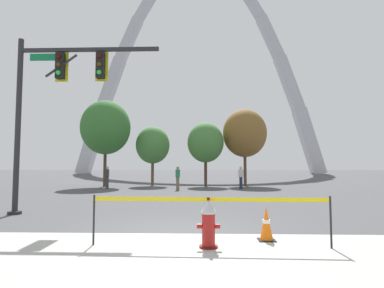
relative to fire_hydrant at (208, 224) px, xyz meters
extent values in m
plane|color=#474749|center=(-0.77, 1.42, -0.47)|extent=(240.00, 240.00, 0.00)
cylinder|color=#5E0F0D|center=(0.00, -0.01, -0.44)|extent=(0.36, 0.36, 0.05)
cylinder|color=maroon|center=(0.00, -0.01, -0.11)|extent=(0.26, 0.26, 0.62)
cylinder|color=#B7B7BC|center=(0.00, -0.01, 0.22)|extent=(0.30, 0.30, 0.04)
cone|color=#B7B7BC|center=(0.00, -0.01, 0.35)|extent=(0.30, 0.30, 0.22)
cylinder|color=#5E0F0D|center=(0.00, -0.01, 0.49)|extent=(0.06, 0.06, 0.06)
cylinder|color=maroon|center=(-0.18, -0.01, -0.04)|extent=(0.10, 0.09, 0.09)
cylinder|color=maroon|center=(0.18, -0.01, -0.04)|extent=(0.10, 0.09, 0.09)
cylinder|color=maroon|center=(0.00, 0.19, -0.14)|extent=(0.13, 0.14, 0.13)
cylinder|color=#5E0F0D|center=(0.00, 0.27, -0.14)|extent=(0.15, 0.03, 0.15)
cylinder|color=#232326|center=(-2.34, 0.12, 0.04)|extent=(0.04, 0.04, 1.02)
cylinder|color=#232326|center=(2.39, 0.01, 0.04)|extent=(0.04, 0.04, 1.02)
cube|color=yellow|center=(0.03, 0.06, 0.47)|extent=(4.73, 0.12, 0.08)
cube|color=black|center=(1.26, 0.63, -0.45)|extent=(0.36, 0.36, 0.03)
cone|color=orange|center=(1.26, 0.63, -0.09)|extent=(0.28, 0.28, 0.70)
cylinder|color=white|center=(1.26, 0.63, -0.05)|extent=(0.17, 0.17, 0.08)
cylinder|color=#232326|center=(-6.40, 4.13, 2.53)|extent=(0.18, 0.18, 6.00)
cylinder|color=#232326|center=(-6.40, 4.13, -0.42)|extent=(0.44, 0.44, 0.10)
cube|color=#232326|center=(-4.00, 4.13, 5.13)|extent=(4.80, 0.12, 0.12)
cylinder|color=#232326|center=(-4.96, 4.13, 4.58)|extent=(1.11, 0.08, 0.81)
cube|color=black|center=(-5.00, 4.13, 4.58)|extent=(0.26, 0.24, 0.90)
cube|color=gold|center=(-5.00, 4.27, 4.58)|extent=(0.44, 0.03, 1.04)
sphere|color=#360606|center=(-5.00, 4.00, 4.86)|extent=(0.16, 0.16, 0.16)
sphere|color=#392706|center=(-5.00, 4.00, 4.58)|extent=(0.16, 0.16, 0.16)
sphere|color=green|center=(-5.00, 4.00, 4.30)|extent=(0.16, 0.16, 0.16)
cube|color=black|center=(-3.60, 4.13, 4.58)|extent=(0.26, 0.24, 0.90)
cube|color=gold|center=(-3.60, 4.27, 4.58)|extent=(0.44, 0.03, 1.04)
sphere|color=#360606|center=(-3.60, 4.00, 4.86)|extent=(0.16, 0.16, 0.16)
sphere|color=#392706|center=(-3.60, 4.00, 4.58)|extent=(0.16, 0.16, 0.16)
sphere|color=green|center=(-3.60, 4.00, 4.30)|extent=(0.16, 0.16, 0.16)
cube|color=#0F6638|center=(-5.60, 4.11, 4.88)|extent=(0.90, 0.04, 0.24)
cube|color=#B2B5BC|center=(-23.20, 58.70, 6.10)|extent=(6.18, 2.51, 13.92)
cube|color=#B2B5BC|center=(-19.47, 58.70, 18.15)|extent=(5.93, 2.28, 11.79)
cube|color=#B2B5BC|center=(-15.73, 58.70, 28.01)|extent=(5.68, 2.06, 9.66)
cube|color=#B2B5BC|center=(-11.99, 58.70, 35.68)|extent=(5.39, 1.84, 7.57)
cube|color=#B2B5BC|center=(10.45, 58.70, 35.68)|extent=(5.39, 1.84, 7.57)
cube|color=#B2B5BC|center=(14.19, 58.70, 28.01)|extent=(5.68, 2.06, 9.66)
cube|color=#B2B5BC|center=(17.92, 58.70, 18.15)|extent=(5.93, 2.28, 11.79)
cube|color=#B2B5BC|center=(21.66, 58.70, 6.10)|extent=(6.18, 2.51, 13.92)
cylinder|color=#473323|center=(-7.73, 18.09, 0.98)|extent=(0.24, 0.24, 2.90)
ellipsoid|color=#336B2D|center=(-7.73, 18.09, 4.17)|extent=(3.87, 3.87, 4.25)
cylinder|color=brown|center=(-4.22, 19.53, 0.57)|extent=(0.24, 0.24, 2.08)
ellipsoid|color=#427A38|center=(-4.22, 19.53, 2.87)|extent=(2.78, 2.78, 3.06)
cylinder|color=#473323|center=(0.13, 18.95, 0.62)|extent=(0.24, 0.24, 2.18)
ellipsoid|color=#427A38|center=(0.13, 18.95, 3.02)|extent=(2.91, 2.91, 3.20)
cylinder|color=brown|center=(3.37, 19.68, 0.88)|extent=(0.24, 0.24, 2.69)
ellipsoid|color=brown|center=(3.37, 19.68, 3.84)|extent=(3.59, 3.59, 3.95)
cylinder|color=brown|center=(-1.79, 14.98, -0.05)|extent=(0.22, 0.22, 0.84)
cube|color=#23754C|center=(-1.79, 14.98, 0.64)|extent=(0.28, 0.38, 0.54)
sphere|color=#936B4C|center=(-1.79, 14.98, 1.02)|extent=(0.20, 0.20, 0.20)
cylinder|color=#232847|center=(2.57, 15.91, -0.05)|extent=(0.22, 0.22, 0.84)
cube|color=beige|center=(2.57, 15.91, 0.64)|extent=(0.38, 0.38, 0.54)
sphere|color=beige|center=(2.57, 15.91, 1.02)|extent=(0.20, 0.20, 0.20)
cylinder|color=#38383D|center=(-6.98, 16.25, -0.05)|extent=(0.22, 0.22, 0.84)
cube|color=#333338|center=(-6.98, 16.25, 0.64)|extent=(0.23, 0.36, 0.54)
sphere|color=tan|center=(-6.98, 16.25, 1.02)|extent=(0.20, 0.20, 0.20)
camera|label=1|loc=(-0.12, -6.34, 1.14)|focal=29.53mm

